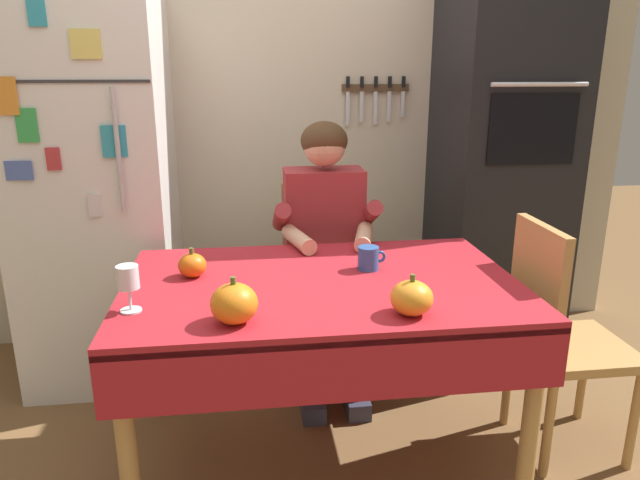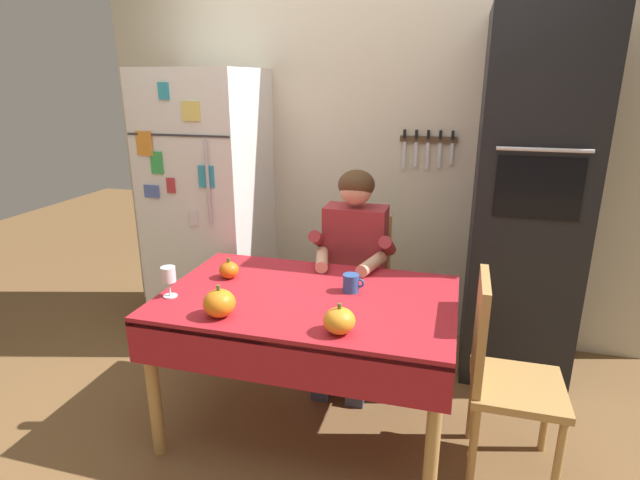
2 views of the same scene
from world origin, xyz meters
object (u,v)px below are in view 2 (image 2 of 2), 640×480
refrigerator (210,208)px  pumpkin_medium (219,303)px  seated_person (353,258)px  wine_glass (169,276)px  pumpkin_large (339,321)px  chair_right_side (500,369)px  coffee_mug (351,283)px  pumpkin_small (229,270)px  wall_oven (528,204)px  dining_table (307,313)px  chair_behind_person (358,282)px

refrigerator → pumpkin_medium: 1.35m
seated_person → refrigerator: bearing=165.1°
wine_glass → pumpkin_large: size_ratio=1.14×
chair_right_side → coffee_mug: 0.77m
coffee_mug → pumpkin_large: bearing=-84.3°
pumpkin_medium → pumpkin_small: bearing=110.2°
wall_oven → chair_right_side: size_ratio=2.26×
dining_table → wine_glass: bearing=-164.7°
chair_behind_person → chair_right_side: same height
pumpkin_medium → wall_oven: bearing=42.0°
seated_person → wine_glass: bearing=-133.1°
dining_table → coffee_mug: (0.19, 0.12, 0.13)m
seated_person → chair_right_side: size_ratio=1.34×
wine_glass → chair_behind_person: bearing=53.1°
chair_right_side → wine_glass: size_ratio=6.18×
pumpkin_medium → refrigerator: bearing=118.6°
wall_oven → chair_behind_person: (-0.95, -0.13, -0.54)m
wall_oven → seated_person: 1.05m
dining_table → pumpkin_small: 0.49m
seated_person → pumpkin_medium: 0.99m
coffee_mug → pumpkin_medium: (-0.50, -0.42, 0.02)m
dining_table → seated_person: (0.10, 0.60, 0.08)m
coffee_mug → wine_glass: (-0.82, -0.29, 0.06)m
refrigerator → chair_behind_person: 1.12m
chair_behind_person → pumpkin_medium: (-0.40, -1.09, 0.29)m
pumpkin_large → pumpkin_small: 0.82m
chair_right_side → pumpkin_small: size_ratio=8.49×
wine_glass → seated_person: bearing=46.9°
seated_person → pumpkin_small: size_ratio=11.36×
chair_right_side → coffee_mug: size_ratio=8.75×
pumpkin_large → pumpkin_small: size_ratio=1.21×
seated_person → pumpkin_small: seated_person is taller
refrigerator → chair_behind_person: bearing=-4.9°
wine_glass → pumpkin_large: wine_glass is taller
seated_person → wall_oven: bearing=18.5°
dining_table → pumpkin_large: size_ratio=10.58×
pumpkin_large → pumpkin_small: bearing=148.1°
dining_table → wine_glass: size_ratio=9.30×
dining_table → pumpkin_small: (-0.46, 0.12, 0.13)m
refrigerator → seated_person: (1.05, -0.28, -0.16)m
chair_right_side → wine_glass: 1.57m
dining_table → chair_right_side: size_ratio=1.51×
coffee_mug → seated_person: bearing=101.0°
pumpkin_large → dining_table: bearing=127.1°
refrigerator → pumpkin_large: (1.18, -1.19, -0.11)m
refrigerator → chair_behind_person: refrigerator is taller
chair_behind_person → pumpkin_small: 0.91m
chair_right_side → pumpkin_large: (-0.67, -0.29, 0.28)m
chair_right_side → pumpkin_small: (-1.36, 0.15, 0.27)m
pumpkin_large → pumpkin_medium: size_ratio=0.91×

